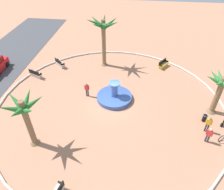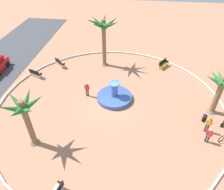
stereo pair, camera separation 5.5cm
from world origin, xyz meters
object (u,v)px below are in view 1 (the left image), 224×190
(palm_tree_by_curb, at_px, (103,31))
(person_cyclist_photo, at_px, (208,124))
(trash_bin, at_px, (205,118))
(person_pedestrian_stroll, at_px, (87,89))
(bench_southeast, at_px, (163,65))
(fountain, at_px, (114,97))
(palm_tree_near_fountain, at_px, (25,113))
(palm_tree_mid_plaza, at_px, (221,87))
(bench_east, at_px, (36,75))
(bench_west, at_px, (60,64))
(person_cyclist_helmet, at_px, (209,135))

(palm_tree_by_curb, height_order, person_cyclist_photo, palm_tree_by_curb)
(trash_bin, relative_size, person_pedestrian_stroll, 0.45)
(palm_tree_by_curb, bearing_deg, trash_bin, -129.70)
(trash_bin, xyz_separation_m, person_pedestrian_stroll, (2.33, 11.64, 0.53))
(bench_southeast, xyz_separation_m, person_pedestrian_stroll, (-7.00, 8.46, 0.57))
(fountain, height_order, palm_tree_near_fountain, palm_tree_near_fountain)
(palm_tree_near_fountain, height_order, palm_tree_by_curb, palm_tree_by_curb)
(palm_tree_by_curb, height_order, trash_bin, palm_tree_by_curb)
(trash_bin, bearing_deg, palm_tree_by_curb, 50.30)
(palm_tree_mid_plaza, distance_m, person_pedestrian_stroll, 12.89)
(bench_southeast, bearing_deg, palm_tree_by_curb, 92.38)
(bench_east, xyz_separation_m, bench_southeast, (4.19, -15.43, 0.00))
(palm_tree_near_fountain, xyz_separation_m, trash_bin, (4.41, -14.67, -3.09))
(bench_east, xyz_separation_m, person_pedestrian_stroll, (-2.81, -6.96, 0.57))
(bench_southeast, bearing_deg, fountain, 142.32)
(palm_tree_by_curb, bearing_deg, bench_west, 100.45)
(palm_tree_near_fountain, height_order, person_cyclist_photo, palm_tree_near_fountain)
(palm_tree_by_curb, distance_m, person_cyclist_helmet, 16.02)
(palm_tree_mid_plaza, height_order, bench_west, palm_tree_mid_plaza)
(bench_southeast, bearing_deg, palm_tree_near_fountain, 140.08)
(bench_east, bearing_deg, person_cyclist_photo, -109.21)
(fountain, distance_m, palm_tree_by_curb, 8.35)
(person_pedestrian_stroll, bearing_deg, trash_bin, -101.31)
(palm_tree_by_curb, bearing_deg, person_cyclist_photo, -133.87)
(palm_tree_near_fountain, height_order, palm_tree_mid_plaza, palm_tree_near_fountain)
(palm_tree_near_fountain, distance_m, trash_bin, 15.63)
(fountain, distance_m, trash_bin, 8.97)
(bench_southeast, relative_size, trash_bin, 2.18)
(bench_east, bearing_deg, fountain, -106.68)
(palm_tree_by_curb, relative_size, palm_tree_mid_plaza, 1.46)
(bench_southeast, bearing_deg, trash_bin, -161.20)
(person_cyclist_photo, bearing_deg, person_cyclist_helmet, 170.26)
(fountain, relative_size, bench_west, 2.40)
(person_cyclist_photo, bearing_deg, bench_west, 60.49)
(palm_tree_by_curb, xyz_separation_m, person_pedestrian_stroll, (-6.68, 0.78, -3.67))
(palm_tree_mid_plaza, distance_m, person_cyclist_helmet, 4.67)
(person_cyclist_photo, xyz_separation_m, person_pedestrian_stroll, (3.63, 11.51, -0.04))
(palm_tree_mid_plaza, xyz_separation_m, person_cyclist_helmet, (-3.89, 1.36, -2.18))
(bench_west, relative_size, person_pedestrian_stroll, 0.93)
(fountain, distance_m, bench_southeast, 9.05)
(person_cyclist_helmet, distance_m, person_pedestrian_stroll, 12.29)
(fountain, relative_size, person_cyclist_helmet, 2.30)
(bench_west, distance_m, person_cyclist_photo, 18.83)
(bench_west, xyz_separation_m, person_pedestrian_stroll, (-5.64, -4.87, 0.57))
(palm_tree_mid_plaza, bearing_deg, bench_east, 79.24)
(bench_east, height_order, person_pedestrian_stroll, person_pedestrian_stroll)
(person_cyclist_photo, bearing_deg, palm_tree_mid_plaza, -23.21)
(fountain, xyz_separation_m, bench_west, (5.80, 7.80, 0.04))
(trash_bin, bearing_deg, fountain, 76.01)
(palm_tree_mid_plaza, height_order, person_cyclist_helmet, palm_tree_mid_plaza)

